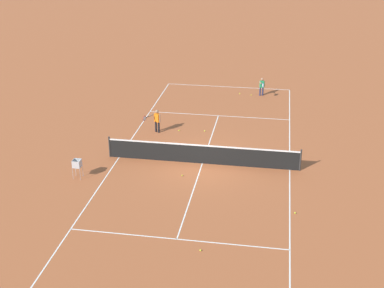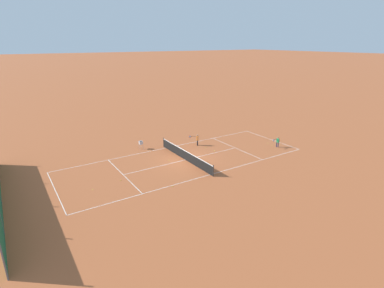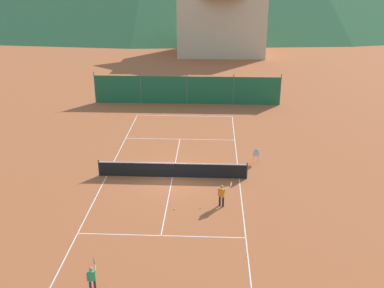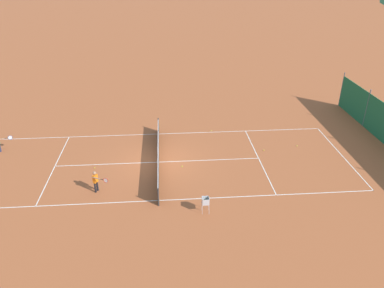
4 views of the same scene
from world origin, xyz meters
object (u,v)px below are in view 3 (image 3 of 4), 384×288
at_px(tennis_net, 172,170).
at_px(tennis_ball_far_corner, 174,209).
at_px(alpine_chalet, 222,12).
at_px(ball_hopper, 256,154).
at_px(player_near_service, 92,277).
at_px(tennis_ball_mid_court, 200,208).
at_px(tennis_ball_near_corner, 116,151).
at_px(tennis_ball_service_box, 165,125).
at_px(player_far_service, 222,194).
at_px(tennis_ball_alley_left, 168,136).
at_px(tennis_ball_by_net_left, 185,167).

xyz_separation_m(tennis_net, tennis_ball_far_corner, (0.45, -3.91, -0.47)).
bearing_deg(alpine_chalet, ball_hopper, -87.26).
bearing_deg(tennis_net, player_near_service, -102.44).
bearing_deg(tennis_ball_far_corner, tennis_ball_mid_court, 6.61).
height_order(tennis_ball_near_corner, ball_hopper, ball_hopper).
bearing_deg(tennis_net, tennis_ball_service_box, 98.58).
relative_size(player_far_service, tennis_ball_mid_court, 19.31).
height_order(tennis_ball_near_corner, tennis_ball_service_box, same).
bearing_deg(tennis_ball_mid_court, alpine_chalet, 87.90).
height_order(tennis_ball_alley_left, tennis_ball_near_corner, same).
height_order(tennis_ball_near_corner, tennis_ball_mid_court, same).
height_order(tennis_net, player_far_service, player_far_service).
bearing_deg(alpine_chalet, player_far_service, -90.62).
relative_size(tennis_net, player_far_service, 7.20).
bearing_deg(player_far_service, alpine_chalet, 89.38).
height_order(tennis_ball_service_box, alpine_chalet, alpine_chalet).
bearing_deg(tennis_ball_near_corner, tennis_ball_by_net_left, -25.94).
distance_m(tennis_ball_service_box, ball_hopper, 9.75).
xyz_separation_m(player_far_service, tennis_ball_near_corner, (-7.29, 7.26, -0.71)).
xyz_separation_m(tennis_ball_alley_left, tennis_ball_mid_court, (2.81, -10.74, 0.00)).
height_order(player_far_service, tennis_ball_near_corner, player_far_service).
xyz_separation_m(tennis_ball_mid_court, ball_hopper, (3.47, 6.11, 0.62)).
bearing_deg(tennis_net, tennis_ball_near_corner, 137.95).
xyz_separation_m(player_far_service, tennis_ball_alley_left, (-3.96, 10.36, -0.71)).
distance_m(player_far_service, tennis_ball_near_corner, 10.31).
bearing_deg(player_far_service, ball_hopper, 68.07).
height_order(ball_hopper, alpine_chalet, alpine_chalet).
xyz_separation_m(player_near_service, tennis_ball_far_corner, (2.75, 6.52, -0.65)).
bearing_deg(player_far_service, tennis_ball_near_corner, 135.15).
distance_m(tennis_ball_by_net_left, tennis_ball_alley_left, 5.79).
distance_m(tennis_ball_by_net_left, tennis_ball_service_box, 8.24).
distance_m(tennis_ball_near_corner, ball_hopper, 9.75).
height_order(player_near_service, tennis_ball_near_corner, player_near_service).
bearing_deg(tennis_ball_mid_court, player_far_service, 17.88).
bearing_deg(player_far_service, tennis_ball_service_box, 109.04).
relative_size(tennis_ball_far_corner, ball_hopper, 0.07).
relative_size(tennis_net, alpine_chalet, 0.71).
relative_size(tennis_ball_service_box, alpine_chalet, 0.01).
relative_size(player_near_service, alpine_chalet, 0.09).
relative_size(tennis_ball_alley_left, tennis_ball_near_corner, 1.00).
distance_m(player_far_service, tennis_ball_alley_left, 11.12).
height_order(tennis_ball_alley_left, ball_hopper, ball_hopper).
bearing_deg(player_far_service, tennis_ball_mid_court, -162.12).
relative_size(tennis_ball_by_net_left, tennis_ball_far_corner, 1.00).
bearing_deg(tennis_ball_by_net_left, tennis_ball_near_corner, 154.06).
bearing_deg(player_near_service, tennis_ball_service_box, 87.45).
height_order(player_far_service, tennis_ball_mid_court, player_far_service).
relative_size(player_far_service, alpine_chalet, 0.10).
height_order(tennis_ball_by_net_left, ball_hopper, ball_hopper).
height_order(player_far_service, tennis_ball_service_box, player_far_service).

